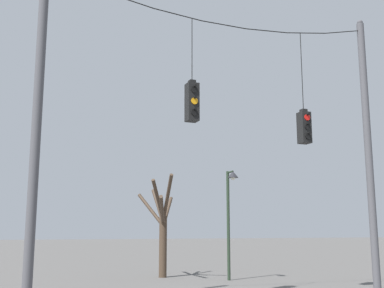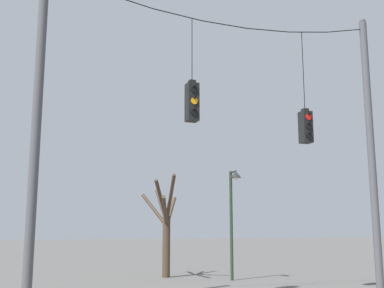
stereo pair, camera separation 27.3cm
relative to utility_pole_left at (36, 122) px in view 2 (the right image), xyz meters
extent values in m
cylinder|color=#4C4C51|center=(0.00, 0.00, -0.06)|extent=(0.25, 0.25, 9.10)
cylinder|color=#4C4C51|center=(10.71, 0.00, -0.06)|extent=(0.25, 0.25, 9.10)
sphere|color=#4C4C51|center=(10.71, 0.00, 4.54)|extent=(0.20, 0.20, 0.20)
cylinder|color=black|center=(2.30, 0.00, 3.77)|extent=(1.53, 0.03, 0.27)
cylinder|color=black|center=(3.83, 0.00, 3.59)|extent=(1.53, 0.03, 0.15)
cylinder|color=black|center=(5.36, 0.00, 3.53)|extent=(1.53, 0.03, 0.03)
cylinder|color=black|center=(6.89, 0.00, 3.59)|extent=(1.53, 0.03, 0.15)
cylinder|color=black|center=(8.42, 0.00, 3.77)|extent=(1.53, 0.03, 0.27)
cylinder|color=black|center=(9.95, 0.00, 4.06)|extent=(1.54, 0.03, 0.38)
cube|color=black|center=(4.27, 0.00, 0.94)|extent=(0.34, 0.34, 1.13)
cube|color=black|center=(4.27, 0.00, 1.56)|extent=(0.19, 0.19, 0.10)
cylinder|color=black|center=(4.27, 0.00, 2.58)|extent=(0.02, 0.02, 1.94)
cylinder|color=black|center=(4.27, -0.18, 1.28)|extent=(0.20, 0.03, 0.20)
cylinder|color=black|center=(4.27, -0.23, 1.37)|extent=(0.07, 0.12, 0.07)
cylinder|color=orange|center=(4.27, -0.18, 0.94)|extent=(0.20, 0.03, 0.20)
cylinder|color=black|center=(4.27, -0.23, 1.03)|extent=(0.07, 0.12, 0.07)
cylinder|color=black|center=(4.27, -0.18, 0.61)|extent=(0.20, 0.03, 0.20)
cylinder|color=black|center=(4.27, -0.23, 0.70)|extent=(0.07, 0.12, 0.07)
cylinder|color=black|center=(4.27, 0.19, 1.28)|extent=(0.20, 0.03, 0.20)
cylinder|color=black|center=(4.27, 0.23, 1.37)|extent=(0.07, 0.12, 0.07)
cylinder|color=orange|center=(4.27, 0.19, 0.94)|extent=(0.20, 0.03, 0.20)
cylinder|color=black|center=(4.27, 0.23, 1.03)|extent=(0.07, 0.12, 0.07)
cylinder|color=black|center=(4.27, 0.19, 0.61)|extent=(0.20, 0.03, 0.20)
cylinder|color=black|center=(4.27, 0.23, 0.70)|extent=(0.07, 0.12, 0.07)
cube|color=black|center=(8.15, 0.00, 0.51)|extent=(0.34, 0.34, 1.01)
cube|color=black|center=(8.15, 0.00, 1.07)|extent=(0.19, 0.19, 0.10)
cylinder|color=black|center=(8.15, 0.00, 2.41)|extent=(0.02, 0.02, 2.60)
cylinder|color=red|center=(8.15, -0.18, 0.81)|extent=(0.20, 0.03, 0.20)
cylinder|color=black|center=(8.15, -0.23, 0.90)|extent=(0.07, 0.12, 0.07)
cylinder|color=black|center=(8.15, -0.18, 0.51)|extent=(0.20, 0.03, 0.20)
cylinder|color=black|center=(8.15, -0.23, 0.60)|extent=(0.07, 0.12, 0.07)
cylinder|color=black|center=(8.15, -0.18, 0.20)|extent=(0.20, 0.03, 0.20)
cylinder|color=black|center=(8.15, -0.23, 0.29)|extent=(0.07, 0.12, 0.07)
cylinder|color=red|center=(8.15, 0.19, 0.81)|extent=(0.20, 0.03, 0.20)
cylinder|color=black|center=(8.15, 0.23, 0.90)|extent=(0.07, 0.12, 0.07)
cylinder|color=black|center=(8.15, 0.19, 0.51)|extent=(0.20, 0.03, 0.20)
cylinder|color=black|center=(8.15, 0.23, 0.60)|extent=(0.07, 0.12, 0.07)
cylinder|color=black|center=(8.15, 0.19, 0.20)|extent=(0.20, 0.03, 0.20)
cylinder|color=black|center=(8.15, 0.23, 0.29)|extent=(0.07, 0.12, 0.07)
cylinder|color=#233323|center=(7.77, 4.71, -2.49)|extent=(0.12, 0.12, 4.24)
cylinder|color=#233323|center=(7.77, 4.48, -0.42)|extent=(0.07, 0.46, 0.07)
cone|color=#232328|center=(7.77, 4.25, -0.55)|extent=(0.42, 0.42, 0.25)
sphere|color=silver|center=(7.77, 4.25, -0.68)|extent=(0.19, 0.19, 0.19)
cylinder|color=#423326|center=(5.77, 6.78, -3.36)|extent=(0.32, 0.32, 2.51)
cylinder|color=#423326|center=(5.66, 5.99, -1.43)|extent=(0.38, 1.71, 1.86)
cylinder|color=#423326|center=(5.35, 6.24, -1.51)|extent=(1.00, 1.27, 1.65)
cylinder|color=#423326|center=(6.12, 7.29, -1.91)|extent=(0.89, 1.18, 1.35)
cylinder|color=#423326|center=(5.37, 5.78, -1.96)|extent=(0.95, 2.11, 1.14)
cylinder|color=#423326|center=(5.40, 7.35, -1.85)|extent=(0.91, 1.30, 1.45)
cylinder|color=#423326|center=(5.67, 7.21, -1.68)|extent=(0.35, 1.01, 1.49)
camera|label=1|loc=(-0.90, -12.50, -2.73)|focal=45.00mm
camera|label=2|loc=(-0.64, -12.60, -2.73)|focal=45.00mm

